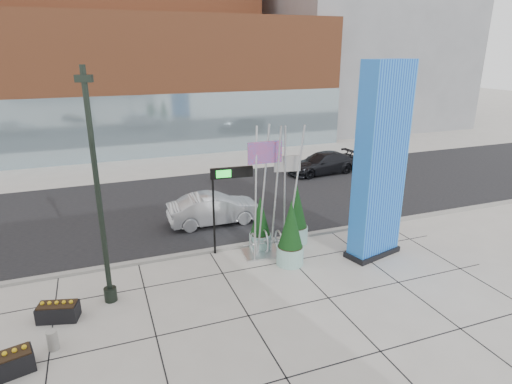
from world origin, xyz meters
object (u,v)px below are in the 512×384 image
object	(u,v)px
blue_pylon	(380,167)
public_art_sculpture	(272,221)
concrete_bollard	(53,340)
car_silver_mid	(215,209)
lamp_post	(101,214)
overhead_street_sign	(228,180)

from	to	relation	value
blue_pylon	public_art_sculpture	distance (m)	4.91
concrete_bollard	car_silver_mid	world-z (taller)	car_silver_mid
lamp_post	public_art_sculpture	xyz separation A→B (m)	(6.70, 1.44, -1.78)
blue_pylon	overhead_street_sign	xyz separation A→B (m)	(-5.62, 2.45, -0.63)
lamp_post	car_silver_mid	size ratio (longest dim) A/B	1.71
public_art_sculpture	blue_pylon	bearing A→B (deg)	-17.77
blue_pylon	concrete_bollard	distance (m)	12.98
lamp_post	concrete_bollard	bearing A→B (deg)	-129.23
overhead_street_sign	concrete_bollard	bearing A→B (deg)	-142.43
lamp_post	concrete_bollard	size ratio (longest dim) A/B	12.86
concrete_bollard	overhead_street_sign	distance (m)	8.51
public_art_sculpture	overhead_street_sign	bearing A→B (deg)	159.45
concrete_bollard	overhead_street_sign	world-z (taller)	overhead_street_sign
car_silver_mid	blue_pylon	bearing A→B (deg)	-135.96
blue_pylon	lamp_post	world-z (taller)	blue_pylon
lamp_post	concrete_bollard	xyz separation A→B (m)	(-1.70, -2.08, -2.93)
blue_pylon	lamp_post	bearing A→B (deg)	164.36
public_art_sculpture	concrete_bollard	bearing A→B (deg)	-152.30
blue_pylon	public_art_sculpture	world-z (taller)	blue_pylon
blue_pylon	public_art_sculpture	size ratio (longest dim) A/B	1.44
overhead_street_sign	public_art_sculpture	bearing A→B (deg)	-20.70
lamp_post	overhead_street_sign	size ratio (longest dim) A/B	2.10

